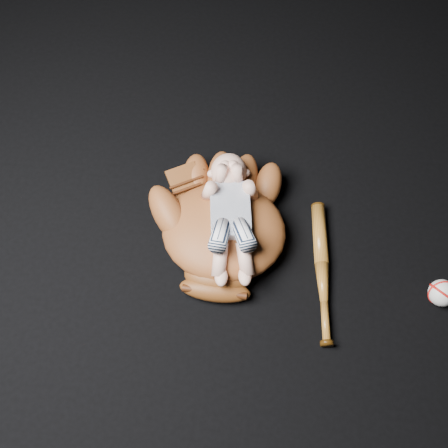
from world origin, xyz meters
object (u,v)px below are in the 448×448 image
object	(u,v)px
baseball	(442,293)
newborn_baby	(231,219)
baseball_glove	(224,227)
baseball_bat	(322,272)

from	to	relation	value
baseball	newborn_baby	bearing A→B (deg)	168.17
baseball_glove	newborn_baby	bearing A→B (deg)	-8.07
baseball_glove	baseball	size ratio (longest dim) A/B	6.68
baseball_bat	newborn_baby	bearing A→B (deg)	162.95
baseball_glove	baseball	bearing A→B (deg)	-8.96
newborn_baby	baseball	size ratio (longest dim) A/B	5.23
baseball_bat	baseball	bearing A→B (deg)	-7.36
baseball_glove	baseball_bat	size ratio (longest dim) A/B	1.15
baseball_glove	newborn_baby	size ratio (longest dim) A/B	1.28
baseball_glove	newborn_baby	xyz separation A→B (m)	(0.02, -0.00, 0.05)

